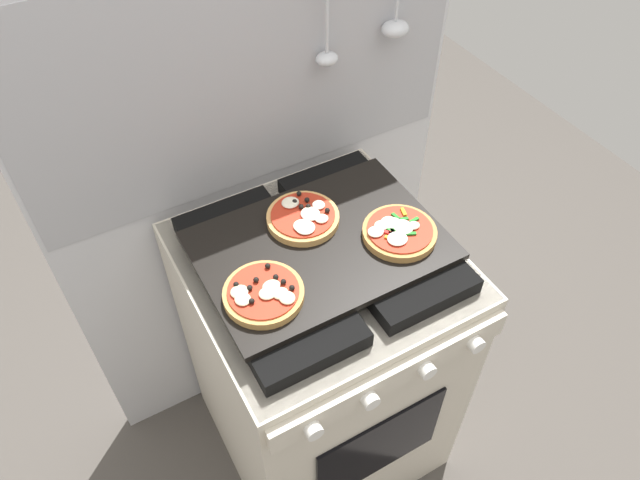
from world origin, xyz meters
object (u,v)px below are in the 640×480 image
(stove, at_px, (320,356))
(baking_tray, at_px, (320,245))
(pizza_center, at_px, (304,217))
(pizza_left, at_px, (264,293))
(pizza_right, at_px, (398,232))

(stove, bearing_deg, baking_tray, 90.00)
(stove, xyz_separation_m, pizza_center, (0.00, 0.08, 0.48))
(stove, relative_size, pizza_center, 5.37)
(baking_tray, bearing_deg, pizza_left, -156.66)
(baking_tray, xyz_separation_m, pizza_left, (-0.17, -0.08, 0.02))
(pizza_left, distance_m, pizza_right, 0.34)
(baking_tray, distance_m, pizza_center, 0.08)
(stove, relative_size, baking_tray, 1.67)
(pizza_left, xyz_separation_m, pizza_center, (0.18, 0.15, 0.00))
(stove, distance_m, pizza_left, 0.51)
(stove, height_order, pizza_left, pizza_left)
(pizza_left, bearing_deg, pizza_right, 1.53)
(pizza_center, bearing_deg, stove, -90.59)
(baking_tray, distance_m, pizza_right, 0.18)
(pizza_left, height_order, pizza_right, pizza_left)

